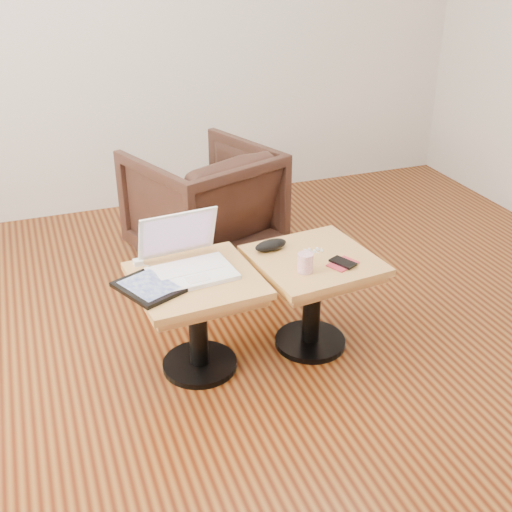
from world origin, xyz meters
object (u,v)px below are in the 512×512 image
object	(u,v)px
side_table_right	(313,280)
laptop	(187,260)
armchair	(203,204)
side_table_left	(197,301)
striped_cup	(305,263)

from	to	relation	value
side_table_right	laptop	xyz separation A→B (m)	(-0.56, 0.08, 0.17)
laptop	armchair	distance (m)	1.06
side_table_left	striped_cup	world-z (taller)	striped_cup
side_table_left	laptop	distance (m)	0.18
striped_cup	armchair	xyz separation A→B (m)	(-0.12, 1.18, -0.17)
laptop	striped_cup	size ratio (longest dim) A/B	4.41
side_table_left	striped_cup	bearing A→B (deg)	-18.68
side_table_left	laptop	world-z (taller)	laptop
side_table_right	armchair	distance (m)	1.09
armchair	laptop	bearing A→B (deg)	50.00
side_table_right	striped_cup	size ratio (longest dim) A/B	6.61
laptop	striped_cup	distance (m)	0.50
side_table_right	armchair	xyz separation A→B (m)	(-0.21, 1.07, -0.01)
laptop	armchair	size ratio (longest dim) A/B	0.51
armchair	striped_cup	bearing A→B (deg)	75.18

